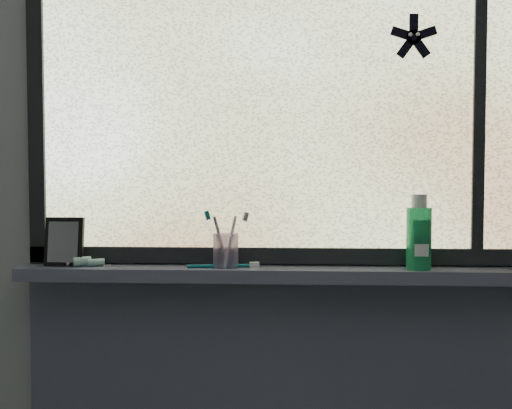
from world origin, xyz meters
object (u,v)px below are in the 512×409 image
object	(u,v)px
vanity_mirror	(64,242)
toothbrush_cup	(226,250)
mouthwash_bottle	(419,232)
cream_tube	(422,243)

from	to	relation	value
vanity_mirror	toothbrush_cup	size ratio (longest dim) A/B	1.47
toothbrush_cup	mouthwash_bottle	xyz separation A→B (m)	(0.58, -0.01, 0.06)
vanity_mirror	cream_tube	xyz separation A→B (m)	(1.09, -0.01, 0.00)
toothbrush_cup	cream_tube	xyz separation A→B (m)	(0.59, -0.01, 0.03)
cream_tube	vanity_mirror	bearing A→B (deg)	179.39
cream_tube	toothbrush_cup	bearing A→B (deg)	179.10
mouthwash_bottle	cream_tube	world-z (taller)	mouthwash_bottle
toothbrush_cup	mouthwash_bottle	distance (m)	0.58
vanity_mirror	mouthwash_bottle	size ratio (longest dim) A/B	0.82
toothbrush_cup	mouthwash_bottle	bearing A→B (deg)	-1.47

